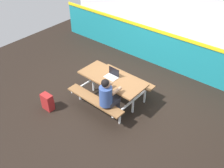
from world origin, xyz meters
name	(u,v)px	position (x,y,z in m)	size (l,w,h in m)	color
ground_plane	(113,101)	(0.00, 0.00, -0.01)	(10.00, 10.00, 0.02)	black
accent_backdrop	(163,28)	(0.00, 2.35, 1.25)	(8.00, 0.14, 2.60)	teal
picnic_table_main	(112,83)	(-0.03, 0.00, 0.57)	(1.73, 1.59, 0.74)	brown
student_nearer	(108,96)	(0.32, -0.57, 0.71)	(0.37, 0.53, 1.21)	#2D2D38
laptop_silver	(112,75)	(-0.05, 0.04, 0.79)	(0.33, 0.23, 0.22)	silver
backpack_dark	(48,102)	(-1.08, -1.25, 0.22)	(0.30, 0.22, 0.44)	maroon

